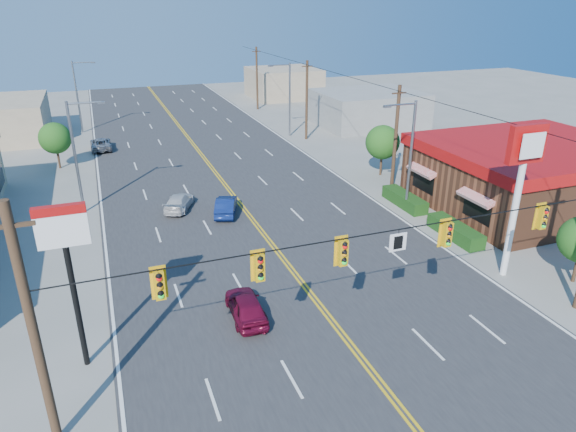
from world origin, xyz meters
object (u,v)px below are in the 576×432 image
object	(u,v)px
car_blue	(226,207)
car_magenta	(246,307)
signal_span	(367,260)
car_silver	(101,144)
pizza_hut_sign	(67,254)
kfc_pylon	(522,171)
car_white	(179,203)
kfc	(528,174)

from	to	relation	value
car_blue	car_magenta	bearing A→B (deg)	99.18
signal_span	car_silver	xyz separation A→B (m)	(-9.11, 39.13, -4.29)
signal_span	pizza_hut_sign	world-z (taller)	signal_span
kfc_pylon	pizza_hut_sign	bearing A→B (deg)	180.00
pizza_hut_sign	car_magenta	size ratio (longest dim) A/B	1.83
signal_span	car_white	distance (m)	20.90
car_magenta	car_white	world-z (taller)	car_magenta
kfc	signal_span	bearing A→B (deg)	-149.06
pizza_hut_sign	car_white	world-z (taller)	pizza_hut_sign
car_silver	kfc_pylon	bearing A→B (deg)	119.54
car_magenta	car_silver	distance (m)	34.71
signal_span	car_silver	bearing A→B (deg)	103.11
pizza_hut_sign	car_magenta	xyz separation A→B (m)	(7.27, 0.86, -4.55)
kfc_pylon	car_magenta	bearing A→B (deg)	176.67
car_magenta	car_silver	xyz separation A→B (m)	(-5.50, 34.27, -0.04)
pizza_hut_sign	kfc	bearing A→B (deg)	14.52
signal_span	pizza_hut_sign	size ratio (longest dim) A/B	3.55
kfc	kfc_pylon	size ratio (longest dim) A/B	1.92
signal_span	car_blue	bearing A→B (deg)	94.25
kfc	car_white	world-z (taller)	kfc
kfc	car_white	bearing A→B (deg)	161.82
pizza_hut_sign	car_silver	size ratio (longest dim) A/B	1.60
car_blue	car_silver	size ratio (longest dim) A/B	0.89
car_magenta	car_silver	size ratio (longest dim) A/B	0.87
car_white	kfc	bearing A→B (deg)	-174.38
signal_span	kfc_pylon	world-z (taller)	signal_span
kfc	pizza_hut_sign	size ratio (longest dim) A/B	2.38
car_magenta	kfc	bearing A→B (deg)	-161.04
car_blue	signal_span	bearing A→B (deg)	113.38
kfc	car_white	distance (m)	25.68
kfc	car_magenta	size ratio (longest dim) A/B	4.36
kfc_pylon	car_blue	xyz separation A→B (m)	(-12.45, 13.88, -5.42)
car_blue	car_silver	bearing A→B (deg)	-50.75
signal_span	kfc	distance (m)	23.47
kfc	pizza_hut_sign	world-z (taller)	pizza_hut_sign
kfc	car_white	xyz separation A→B (m)	(-24.34, 7.99, -1.82)
car_white	car_blue	bearing A→B (deg)	168.57
kfc	car_magenta	world-z (taller)	kfc
car_magenta	car_white	bearing A→B (deg)	-85.20
kfc_pylon	car_magenta	world-z (taller)	kfc_pylon
kfc_pylon	car_white	distance (m)	22.89
car_blue	car_white	distance (m)	3.66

